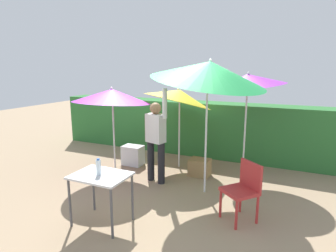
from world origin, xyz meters
The scene contains 12 objects.
ground_plane centered at (0.00, 0.00, 0.00)m, with size 24.00×24.00×0.00m, color #9E8466.
hedge_row centered at (0.00, 2.19, 0.69)m, with size 8.00×0.70×1.38m, color #2D7033.
umbrella_rainbow centered at (-1.15, 0.05, 1.68)m, with size 1.62×1.63×1.90m.
umbrella_orange centered at (1.39, 1.14, 1.99)m, with size 1.50×1.48×2.24m.
umbrella_yellow centered at (0.91, -0.03, 2.18)m, with size 2.03×2.00×2.58m.
umbrella_navy centered at (-0.06, 1.01, 1.64)m, with size 1.61×1.55×2.06m.
person_vendor centered at (-0.13, 0.01, 0.93)m, with size 0.55×0.31×1.88m.
chair_plastic centered at (1.70, -0.74, 0.51)m, with size 0.62×0.62×0.89m.
cooler_box centered at (-1.08, 0.69, 0.23)m, with size 0.47×0.33×0.46m, color silver.
crate_cardboard centered at (0.57, 0.67, 0.18)m, with size 0.42×0.34×0.36m, color #9E7A4C.
folding_table centered at (-0.15, -1.70, 0.66)m, with size 0.80×0.60×0.76m.
bottle_water centered at (-0.17, -1.71, 0.87)m, with size 0.07×0.07×0.24m.
Camera 1 is at (2.30, -4.75, 2.26)m, focal length 30.16 mm.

